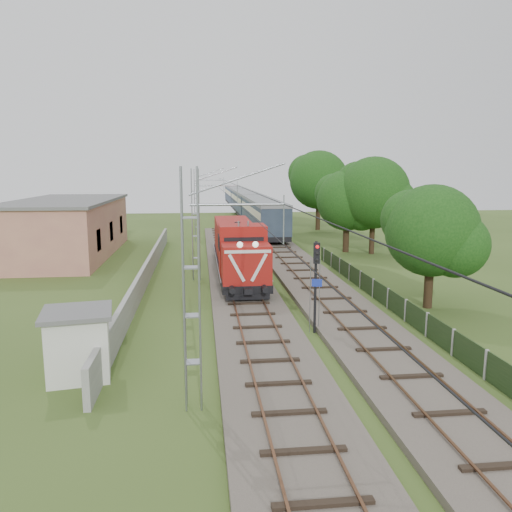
{
  "coord_description": "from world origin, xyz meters",
  "views": [
    {
      "loc": [
        -2.68,
        -23.82,
        7.88
      ],
      "look_at": [
        1.0,
        8.88,
        2.2
      ],
      "focal_mm": 35.0,
      "sensor_mm": 36.0,
      "label": 1
    }
  ],
  "objects": [
    {
      "name": "tree_c",
      "position": [
        11.47,
        22.95,
        4.95
      ],
      "size": [
        6.13,
        5.84,
        7.94
      ],
      "color": "#3A2817",
      "rests_on": "ground"
    },
    {
      "name": "catenary",
      "position": [
        -2.95,
        12.0,
        4.05
      ],
      "size": [
        3.31,
        70.0,
        8.0
      ],
      "color": "gray",
      "rests_on": "ground"
    },
    {
      "name": "boundary_wall",
      "position": [
        -6.5,
        12.0,
        0.75
      ],
      "size": [
        0.25,
        40.0,
        1.5
      ],
      "primitive_type": "cube",
      "color": "#9E9E99",
      "rests_on": "ground"
    },
    {
      "name": "signal_post",
      "position": [
        2.8,
        -0.91,
        3.12
      ],
      "size": [
        0.5,
        0.39,
        4.54
      ],
      "color": "black",
      "rests_on": "ground"
    },
    {
      "name": "track_side",
      "position": [
        5.0,
        20.0,
        0.18
      ],
      "size": [
        4.2,
        80.0,
        0.45
      ],
      "color": "#6B6054",
      "rests_on": "ground"
    },
    {
      "name": "ground",
      "position": [
        0.0,
        0.0,
        0.0
      ],
      "size": [
        140.0,
        140.0,
        0.0
      ],
      "primitive_type": "plane",
      "color": "#394F1D",
      "rests_on": "ground"
    },
    {
      "name": "tree_a",
      "position": [
        10.42,
        2.92,
        4.44
      ],
      "size": [
        5.49,
        5.23,
        7.12
      ],
      "color": "#3A2817",
      "rests_on": "ground"
    },
    {
      "name": "fence",
      "position": [
        8.0,
        3.0,
        0.6
      ],
      "size": [
        0.12,
        32.0,
        1.2
      ],
      "color": "black",
      "rests_on": "ground"
    },
    {
      "name": "station_building",
      "position": [
        -15.0,
        24.0,
        2.63
      ],
      "size": [
        8.4,
        20.4,
        5.22
      ],
      "color": "tan",
      "rests_on": "ground"
    },
    {
      "name": "track_main",
      "position": [
        0.0,
        7.0,
        0.18
      ],
      "size": [
        4.2,
        70.0,
        0.45
      ],
      "color": "#6B6054",
      "rests_on": "ground"
    },
    {
      "name": "tree_d",
      "position": [
        13.03,
        41.14,
        6.52
      ],
      "size": [
        8.06,
        7.67,
        10.44
      ],
      "color": "#3A2817",
      "rests_on": "ground"
    },
    {
      "name": "locomotive",
      "position": [
        0.0,
        12.52,
        2.23
      ],
      "size": [
        2.98,
        17.0,
        4.32
      ],
      "color": "black",
      "rests_on": "ground"
    },
    {
      "name": "coach_rake",
      "position": [
        5.0,
        61.53,
        2.65
      ],
      "size": [
        3.22,
        71.86,
        3.72
      ],
      "color": "black",
      "rests_on": "ground"
    },
    {
      "name": "tree_b",
      "position": [
        13.61,
        21.6,
        5.71
      ],
      "size": [
        7.06,
        6.72,
        9.15
      ],
      "color": "#3A2817",
      "rests_on": "ground"
    },
    {
      "name": "relay_hut",
      "position": [
        -7.4,
        -4.94,
        1.33
      ],
      "size": [
        2.94,
        2.94,
        2.64
      ],
      "color": "silver",
      "rests_on": "ground"
    }
  ]
}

